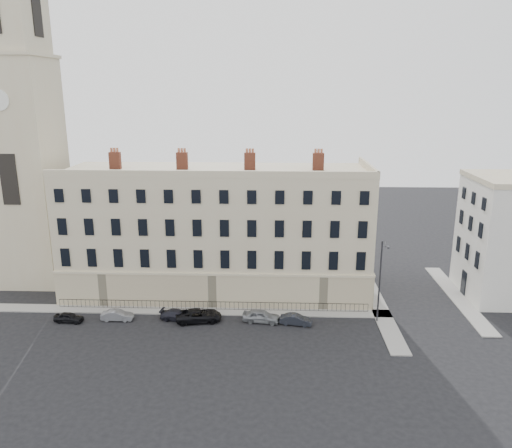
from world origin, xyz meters
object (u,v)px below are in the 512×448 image
at_px(car_a, 69,317).
at_px(car_d, 199,315).
at_px(car_e, 261,316).
at_px(streetlamp, 380,278).
at_px(car_c, 178,315).
at_px(car_b, 117,315).
at_px(car_f, 296,320).

distance_m(car_a, car_d, 13.94).
bearing_deg(car_e, car_d, 97.97).
distance_m(car_a, streetlamp, 33.44).
height_order(car_e, streetlamp, streetlamp).
distance_m(car_c, car_e, 9.01).
bearing_deg(car_d, car_e, -99.13).
height_order(car_a, streetlamp, streetlamp).
bearing_deg(car_a, car_d, -82.51).
distance_m(car_c, car_d, 2.30).
distance_m(car_c, streetlamp, 21.95).
relative_size(car_e, streetlamp, 0.44).
xyz_separation_m(car_d, car_e, (6.72, 0.09, 0.00)).
relative_size(car_a, car_d, 0.63).
bearing_deg(car_b, car_c, -87.43).
bearing_deg(car_e, car_b, 97.77).
distance_m(car_a, car_c, 11.67).
height_order(car_a, car_d, car_d).
relative_size(car_b, car_e, 0.85).
bearing_deg(streetlamp, car_b, -168.80).
distance_m(car_d, car_f, 10.43).
bearing_deg(car_b, car_e, -89.47).
xyz_separation_m(car_b, car_e, (15.56, 0.17, 0.12)).
height_order(car_c, car_d, car_d).
height_order(car_b, streetlamp, streetlamp).
bearing_deg(car_f, car_c, 96.21).
distance_m(car_b, car_d, 8.85).
xyz_separation_m(car_a, streetlamp, (33.12, 1.20, 4.51)).
bearing_deg(streetlamp, car_a, -167.90).
bearing_deg(car_b, streetlamp, -88.90).
distance_m(car_e, car_f, 3.74).
bearing_deg(car_a, car_f, -84.63).
relative_size(car_a, car_f, 0.92).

